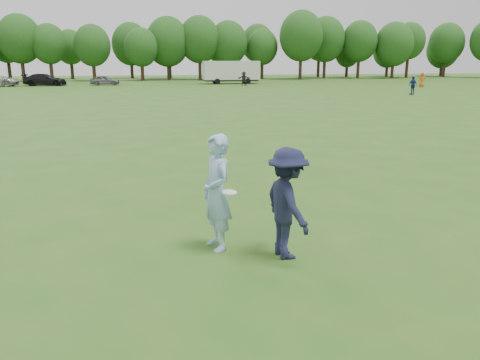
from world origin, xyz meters
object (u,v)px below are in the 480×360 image
at_px(player_far_c, 422,80).
at_px(thrower, 217,193).
at_px(player_far_d, 244,79).
at_px(defender, 287,203).
at_px(car_e, 105,80).
at_px(field_cone, 347,88).
at_px(cargo_trailer, 231,71).
at_px(player_far_b, 413,85).
at_px(car_d, 45,80).

bearing_deg(player_far_c, thrower, 77.13).
bearing_deg(player_far_d, defender, -101.53).
relative_size(car_e, field_cone, 12.92).
relative_size(thrower, cargo_trailer, 0.24).
relative_size(thrower, player_far_b, 1.18).
bearing_deg(car_e, cargo_trailer, -82.81).
height_order(player_far_d, field_cone, player_far_d).
height_order(player_far_c, car_d, player_far_c).
bearing_deg(field_cone, player_far_d, 140.06).
distance_m(defender, player_far_b, 42.86).
bearing_deg(field_cone, player_far_b, -74.90).
bearing_deg(cargo_trailer, player_far_d, -84.70).
xyz_separation_m(thrower, car_d, (-13.90, 59.32, -0.28)).
relative_size(player_far_c, player_far_d, 0.97).
height_order(player_far_d, car_d, player_far_d).
bearing_deg(car_e, defender, -167.07).
bearing_deg(defender, player_far_b, -43.36).
bearing_deg(player_far_c, cargo_trailer, -7.95).
relative_size(player_far_d, cargo_trailer, 0.21).
relative_size(thrower, player_far_d, 1.13).
xyz_separation_m(thrower, field_cone, (22.52, 44.61, -0.92)).
distance_m(player_far_c, field_cone, 11.12).
bearing_deg(thrower, player_far_b, 129.29).
distance_m(player_far_b, player_far_d, 22.80).
bearing_deg(car_d, cargo_trailer, -84.94).
bearing_deg(defender, car_d, 4.77).
height_order(player_far_b, player_far_c, player_far_c).
xyz_separation_m(thrower, player_far_d, (11.93, 53.47, -0.12)).
height_order(player_far_c, cargo_trailer, cargo_trailer).
distance_m(player_far_b, car_e, 39.71).
bearing_deg(player_far_b, thrower, -51.07).
relative_size(field_cone, cargo_trailer, 0.03).
xyz_separation_m(player_far_c, cargo_trailer, (-22.10, 13.19, 0.86)).
relative_size(defender, player_far_b, 1.09).
bearing_deg(player_far_d, player_far_c, -18.29).
bearing_deg(thrower, car_d, 178.25).
relative_size(thrower, field_cone, 7.11).
xyz_separation_m(defender, player_far_b, (23.99, 35.52, -0.08)).
relative_size(car_d, car_e, 1.40).
bearing_deg(defender, car_e, -2.32).
bearing_deg(field_cone, player_far_c, 9.66).
bearing_deg(player_far_b, car_e, -143.17).
relative_size(player_far_b, cargo_trailer, 0.20).
relative_size(player_far_b, car_d, 0.33).
height_order(player_far_b, cargo_trailer, cargo_trailer).
height_order(thrower, player_far_b, thrower).
bearing_deg(player_far_c, car_e, 4.99).
distance_m(field_cone, cargo_trailer, 18.81).
bearing_deg(car_d, player_far_c, -100.88).
distance_m(player_far_b, player_far_c, 14.25).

